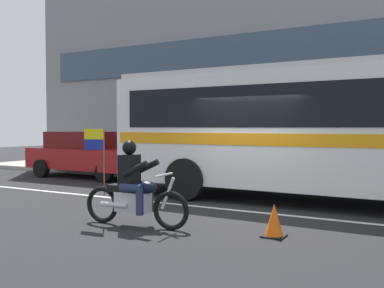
{
  "coord_description": "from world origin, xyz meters",
  "views": [
    {
      "loc": [
        3.78,
        -9.29,
        1.81
      ],
      "look_at": [
        -0.73,
        -1.19,
        1.45
      ],
      "focal_mm": 40.89,
      "sensor_mm": 36.0,
      "label": 1
    }
  ],
  "objects_px": {
    "parked_sedan_curbside": "(87,154)",
    "traffic_cone": "(274,221)",
    "motorcycle_with_rider": "(134,190)",
    "fire_hydrant": "(180,162)",
    "transit_bus": "(340,124)"
  },
  "relations": [
    {
      "from": "parked_sedan_curbside",
      "to": "traffic_cone",
      "type": "xyz_separation_m",
      "value": [
        8.66,
        -5.0,
        -0.59
      ]
    },
    {
      "from": "motorcycle_with_rider",
      "to": "fire_hydrant",
      "type": "xyz_separation_m",
      "value": [
        -3.35,
        7.27,
        -0.15
      ]
    },
    {
      "from": "motorcycle_with_rider",
      "to": "fire_hydrant",
      "type": "distance_m",
      "value": 8.01
    },
    {
      "from": "motorcycle_with_rider",
      "to": "fire_hydrant",
      "type": "relative_size",
      "value": 2.92
    },
    {
      "from": "fire_hydrant",
      "to": "parked_sedan_curbside",
      "type": "bearing_deg",
      "value": -147.72
    },
    {
      "from": "traffic_cone",
      "to": "transit_bus",
      "type": "bearing_deg",
      "value": 84.29
    },
    {
      "from": "motorcycle_with_rider",
      "to": "parked_sedan_curbside",
      "type": "distance_m",
      "value": 8.26
    },
    {
      "from": "transit_bus",
      "to": "parked_sedan_curbside",
      "type": "bearing_deg",
      "value": 171.25
    },
    {
      "from": "motorcycle_with_rider",
      "to": "traffic_cone",
      "type": "relative_size",
      "value": 3.98
    },
    {
      "from": "motorcycle_with_rider",
      "to": "parked_sedan_curbside",
      "type": "relative_size",
      "value": 0.46
    },
    {
      "from": "motorcycle_with_rider",
      "to": "parked_sedan_curbside",
      "type": "height_order",
      "value": "motorcycle_with_rider"
    },
    {
      "from": "parked_sedan_curbside",
      "to": "transit_bus",
      "type": "bearing_deg",
      "value": -8.75
    },
    {
      "from": "transit_bus",
      "to": "fire_hydrant",
      "type": "height_order",
      "value": "transit_bus"
    },
    {
      "from": "transit_bus",
      "to": "traffic_cone",
      "type": "distance_m",
      "value": 3.97
    },
    {
      "from": "motorcycle_with_rider",
      "to": "traffic_cone",
      "type": "xyz_separation_m",
      "value": [
        2.48,
        0.49,
        -0.41
      ]
    }
  ]
}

